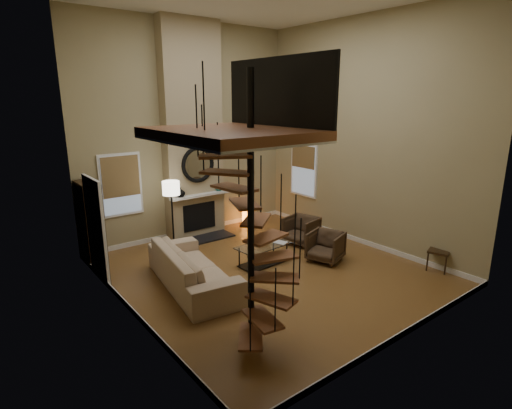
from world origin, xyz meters
TOP-DOWN VIEW (x-y plane):
  - ground at (0.00, 0.00)m, footprint 6.00×6.50m
  - back_wall at (0.00, 3.25)m, footprint 6.00×0.02m
  - front_wall at (0.00, -3.25)m, footprint 6.00×0.02m
  - left_wall at (-3.00, 0.00)m, footprint 0.02×6.50m
  - right_wall at (3.00, 0.00)m, footprint 0.02×6.50m
  - baseboard_back at (0.00, 3.24)m, footprint 6.00×0.02m
  - baseboard_front at (0.00, -3.24)m, footprint 6.00×0.02m
  - baseboard_left at (-2.99, 0.00)m, footprint 0.02×6.50m
  - baseboard_right at (2.99, 0.00)m, footprint 0.02×6.50m
  - chimney_breast at (0.00, 3.06)m, footprint 1.60×0.38m
  - hearth at (0.00, 2.57)m, footprint 1.50×0.60m
  - firebox at (0.00, 2.86)m, footprint 0.95×0.02m
  - mantel at (0.00, 2.78)m, footprint 1.70×0.18m
  - mirror_frame at (0.00, 2.84)m, footprint 0.94×0.10m
  - mirror_disc at (0.00, 2.85)m, footprint 0.80×0.01m
  - vase_left at (-0.55, 2.82)m, footprint 0.24×0.24m
  - vase_right at (0.60, 2.82)m, footprint 0.20×0.20m
  - window_back at (-1.90, 3.22)m, footprint 1.02×0.06m
  - window_right at (2.97, 2.00)m, footprint 0.06×1.02m
  - entry_door at (-2.95, 1.80)m, footprint 0.10×1.05m
  - loft at (-2.04, -1.80)m, footprint 1.70×2.20m
  - spiral_stair at (-1.78, -1.79)m, footprint 1.47×1.47m
  - hutch at (-2.79, 2.82)m, footprint 0.38×0.81m
  - sofa at (-1.63, 0.35)m, footprint 1.45×2.83m
  - armchair_near at (1.82, 0.81)m, footprint 0.92×0.90m
  - armchair_far at (1.46, -0.36)m, footprint 0.94×0.92m
  - coffee_table at (0.17, 0.35)m, footprint 1.28×0.70m
  - bowl at (0.17, 0.40)m, footprint 0.37×0.37m
  - book at (0.52, 0.20)m, footprint 0.31×0.35m
  - floor_lamp at (-1.01, 2.39)m, footprint 0.41×0.41m
  - accent_lamp at (1.52, 2.89)m, footprint 0.14×0.14m
  - side_chair at (3.02, -2.21)m, footprint 0.54×0.53m

SIDE VIEW (x-z plane):
  - ground at x=0.00m, z-range -0.01..0.00m
  - hearth at x=0.00m, z-range 0.00..0.04m
  - baseboard_back at x=0.00m, z-range 0.00..0.12m
  - baseboard_front at x=0.00m, z-range 0.00..0.12m
  - baseboard_left at x=-2.99m, z-range 0.00..0.12m
  - baseboard_right at x=2.99m, z-range 0.00..0.12m
  - accent_lamp at x=1.52m, z-range -0.01..0.51m
  - coffee_table at x=0.17m, z-range 0.06..0.51m
  - armchair_near at x=1.82m, z-range 0.00..0.71m
  - armchair_far at x=1.46m, z-range 0.02..0.69m
  - sofa at x=-1.63m, z-range 0.00..0.79m
  - book at x=0.52m, z-range 0.45..0.48m
  - bowl at x=0.17m, z-range 0.45..0.54m
  - side_chair at x=3.02m, z-range 0.06..0.99m
  - firebox at x=0.00m, z-range 0.19..0.91m
  - hutch at x=-2.79m, z-range 0.05..1.85m
  - entry_door at x=-2.95m, z-range -0.03..2.13m
  - mantel at x=0.00m, z-range 1.12..1.18m
  - vase_right at x=0.60m, z-range 1.18..1.39m
  - vase_left at x=-0.55m, z-range 1.18..1.43m
  - floor_lamp at x=-1.01m, z-range 0.56..2.27m
  - window_back at x=-1.90m, z-range 0.86..2.38m
  - window_right at x=2.97m, z-range 0.87..2.39m
  - spiral_stair at x=-1.78m, z-range -0.25..3.81m
  - mirror_frame at x=0.00m, z-range 1.48..2.42m
  - mirror_disc at x=0.00m, z-range 1.55..2.35m
  - back_wall at x=0.00m, z-range 0.00..5.50m
  - front_wall at x=0.00m, z-range 0.00..5.50m
  - left_wall at x=-3.00m, z-range 0.00..5.50m
  - right_wall at x=3.00m, z-range 0.00..5.50m
  - chimney_breast at x=0.00m, z-range 0.00..5.50m
  - loft at x=-2.04m, z-range 2.69..3.78m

